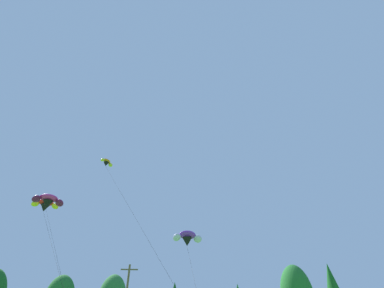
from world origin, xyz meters
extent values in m
cube|color=brown|center=(-5.56, 43.29, 9.22)|extent=(2.20, 0.14, 0.14)
ellipsoid|color=#D12893|center=(-15.25, 36.48, 15.90)|extent=(2.52, 2.29, 0.92)
ellipsoid|color=#66144C|center=(-14.08, 37.02, 15.53)|extent=(1.57, 1.64, 1.13)
ellipsoid|color=#66144C|center=(-16.42, 35.93, 15.53)|extent=(1.48, 1.56, 1.13)
cone|color=black|center=(-15.31, 36.61, 15.10)|extent=(1.54, 1.54, 0.99)
cylinder|color=black|center=(-10.41, 31.10, 8.11)|extent=(9.82, 11.03, 13.00)
ellipsoid|color=purple|center=(1.68, 36.50, 11.72)|extent=(2.16, 1.61, 1.15)
ellipsoid|color=silver|center=(2.89, 36.74, 11.37)|extent=(1.32, 1.22, 1.28)
ellipsoid|color=silver|center=(0.48, 36.26, 11.37)|extent=(1.13, 1.25, 1.28)
cone|color=black|center=(1.66, 36.61, 10.96)|extent=(1.30, 1.30, 0.94)
cylinder|color=black|center=(1.96, 29.22, 6.05)|extent=(0.61, 14.78, 8.88)
ellipsoid|color=red|center=(-16.69, 39.02, 16.38)|extent=(2.14, 1.67, 0.93)
ellipsoid|color=yellow|center=(-15.56, 39.38, 16.04)|extent=(1.27, 1.21, 1.09)
ellipsoid|color=yellow|center=(-17.81, 38.67, 16.04)|extent=(1.13, 1.19, 1.09)
cone|color=black|center=(-16.72, 39.12, 15.65)|extent=(1.33, 1.33, 0.91)
cylinder|color=black|center=(-11.11, 32.36, 8.41)|extent=(11.22, 13.54, 13.58)
ellipsoid|color=orange|center=(-8.88, 35.30, 20.67)|extent=(1.15, 1.32, 0.54)
ellipsoid|color=yellow|center=(-8.51, 35.92, 20.46)|extent=(0.74, 0.75, 0.65)
ellipsoid|color=yellow|center=(-9.25, 34.69, 20.46)|extent=(0.76, 0.75, 0.65)
cone|color=black|center=(-8.93, 35.33, 20.22)|extent=(0.89, 0.89, 0.55)
cylinder|color=black|center=(-3.33, 28.59, 10.78)|extent=(11.20, 13.51, 18.34)
camera|label=1|loc=(0.47, 4.11, 1.82)|focal=26.04mm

